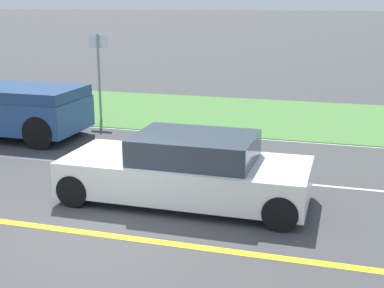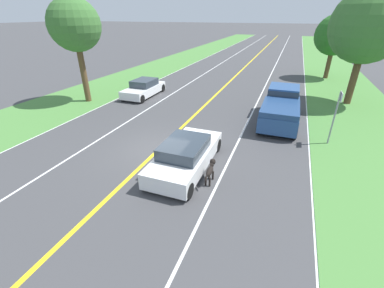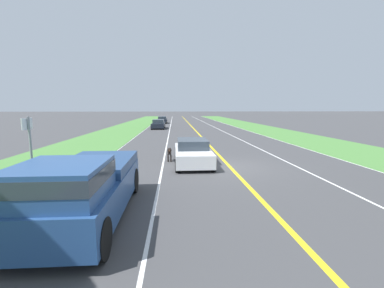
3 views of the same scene
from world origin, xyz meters
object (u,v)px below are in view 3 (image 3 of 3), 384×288
Objects in this scene: dog at (169,152)px; pickup_truck at (84,187)px; street_sign at (30,146)px; ego_car at (193,152)px; car_trailing_mid at (162,120)px; car_trailing_near at (158,124)px.

pickup_truck reaches higher than dog.
street_sign is (4.71, 5.31, 1.19)m from dog.
pickup_truck reaches higher than ego_car.
ego_car is 37.49m from car_trailing_mid.
ego_car is 7.71m from street_sign.
street_sign reaches higher than pickup_truck.
dog is at bearing -24.81° from ego_car.
dog is at bearing 93.20° from car_trailing_mid.
street_sign is (2.66, 42.06, 1.08)m from car_trailing_mid.
car_trailing_near is at bearing -95.26° from street_sign.
pickup_truck is at bearing 89.86° from car_trailing_near.
pickup_truck reaches higher than car_trailing_mid.
street_sign is (2.59, -2.39, 0.76)m from pickup_truck.
dog is 23.78m from car_trailing_near.
car_trailing_mid is (-0.07, -44.45, -0.33)m from pickup_truck.
dog is 0.23× the size of pickup_truck.
car_trailing_near is at bearing -90.14° from pickup_truck.
pickup_truck is at bearing 89.91° from car_trailing_mid.
ego_car is at bearing 97.80° from car_trailing_near.
pickup_truck is (2.12, 7.70, 0.43)m from dog.
car_trailing_near is 13.06m from car_trailing_mid.
pickup_truck is 1.21× the size of car_trailing_mid.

